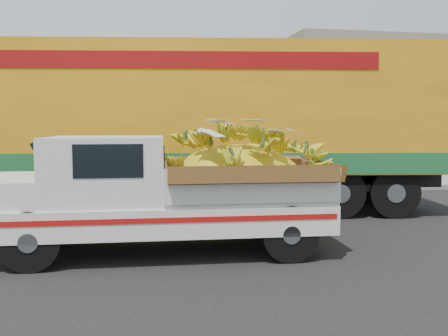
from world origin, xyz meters
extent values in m
plane|color=black|center=(0.00, 0.00, 0.00)|extent=(100.00, 100.00, 0.00)
cube|color=gray|center=(0.00, 5.54, 0.07)|extent=(60.00, 0.25, 0.15)
cube|color=gray|center=(0.00, 7.64, 0.07)|extent=(60.00, 4.00, 0.14)
cube|color=gray|center=(14.00, 14.54, 3.00)|extent=(14.00, 6.00, 6.00)
cylinder|color=black|center=(-1.56, -1.34, 0.42)|extent=(0.86, 0.29, 0.85)
cylinder|color=black|center=(-1.47, 0.29, 0.42)|extent=(0.86, 0.29, 0.85)
cylinder|color=black|center=(2.12, -1.54, 0.42)|extent=(0.86, 0.29, 0.85)
cylinder|color=black|center=(2.20, 0.09, 0.42)|extent=(0.86, 0.29, 0.85)
cube|color=silver|center=(0.27, -0.62, 0.62)|extent=(5.34, 2.18, 0.44)
cube|color=#A50F0C|center=(0.21, -1.57, 0.69)|extent=(5.13, 0.29, 0.08)
cube|color=silver|center=(-1.88, -0.50, 1.04)|extent=(1.04, 1.83, 0.40)
cube|color=silver|center=(-0.54, -0.58, 1.34)|extent=(1.83, 1.91, 1.00)
cube|color=black|center=(-0.48, -1.50, 1.53)|extent=(0.95, 0.06, 0.47)
cube|color=silver|center=(1.60, -0.69, 1.12)|extent=(2.67, 2.03, 0.57)
ellipsoid|color=gold|center=(1.49, -0.69, 1.00)|extent=(2.40, 1.64, 1.43)
cylinder|color=black|center=(5.45, 1.41, 0.55)|extent=(1.14, 0.48, 1.10)
cylinder|color=black|center=(5.75, 3.38, 0.55)|extent=(1.14, 0.48, 1.10)
cylinder|color=black|center=(4.27, 1.58, 0.55)|extent=(1.14, 0.48, 1.10)
cylinder|color=black|center=(4.56, 3.56, 0.55)|extent=(1.14, 0.48, 1.10)
cylinder|color=black|center=(-3.35, 4.75, 0.55)|extent=(1.14, 0.48, 1.10)
cube|color=black|center=(0.95, 3.09, 0.78)|extent=(12.02, 2.77, 0.36)
cube|color=orange|center=(0.95, 3.09, 2.38)|extent=(12.00, 4.22, 2.84)
cube|color=#1B5E2E|center=(0.95, 3.09, 1.21)|extent=(12.06, 4.25, 0.45)
cube|color=maroon|center=(0.77, 1.85, 3.35)|extent=(8.31, 1.27, 0.35)
camera|label=1|loc=(-0.20, -8.48, 2.03)|focal=40.00mm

